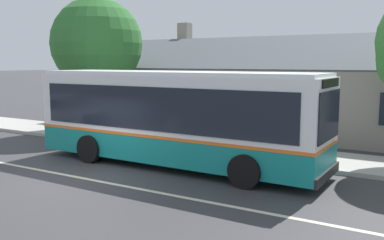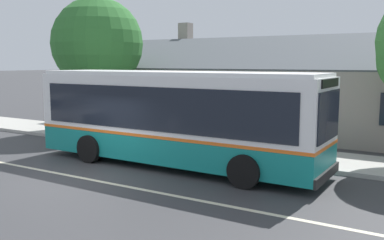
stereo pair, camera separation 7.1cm
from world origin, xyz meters
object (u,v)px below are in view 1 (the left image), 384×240
(transit_bus, at_px, (175,116))
(bench_by_building, at_px, (73,124))
(street_tree_secondary, at_px, (97,47))
(bench_down_street, at_px, (139,132))

(transit_bus, relative_size, bench_by_building, 6.48)
(bench_by_building, distance_m, street_tree_secondary, 4.17)
(transit_bus, relative_size, bench_down_street, 5.90)
(bench_by_building, height_order, street_tree_secondary, street_tree_secondary)
(street_tree_secondary, bearing_deg, bench_down_street, -24.49)
(transit_bus, bearing_deg, bench_by_building, 161.58)
(bench_down_street, relative_size, street_tree_secondary, 0.26)
(bench_down_street, bearing_deg, street_tree_secondary, 155.51)
(transit_bus, height_order, bench_down_street, transit_bus)
(bench_by_building, relative_size, street_tree_secondary, 0.24)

